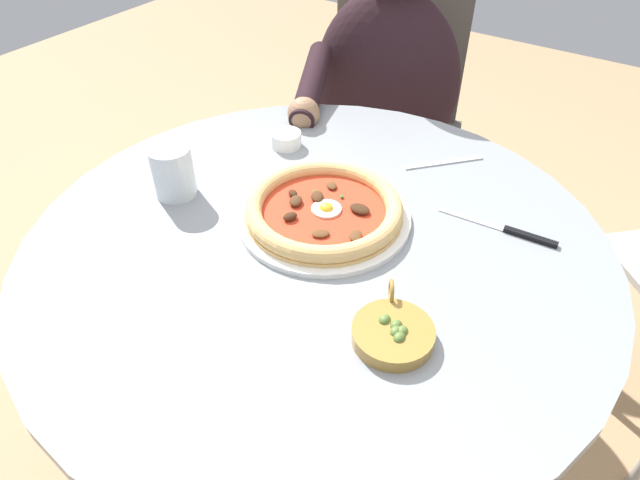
{
  "coord_description": "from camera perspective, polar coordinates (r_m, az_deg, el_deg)",
  "views": [
    {
      "loc": [
        -0.58,
        -0.4,
        1.32
      ],
      "look_at": [
        -0.02,
        -0.02,
        0.75
      ],
      "focal_mm": 31.48,
      "sensor_mm": 36.0,
      "label": 1
    }
  ],
  "objects": [
    {
      "name": "pizza_on_plate",
      "position": [
        0.95,
        0.39,
        2.99
      ],
      "size": [
        0.3,
        0.3,
        0.04
      ],
      "color": "white",
      "rests_on": "dining_table"
    },
    {
      "name": "diner_person",
      "position": [
        1.6,
        6.08,
        8.8
      ],
      "size": [
        0.56,
        0.42,
        1.1
      ],
      "color": "#282833",
      "rests_on": "ground"
    },
    {
      "name": "water_glass",
      "position": [
        1.03,
        -14.67,
        6.44
      ],
      "size": [
        0.07,
        0.07,
        0.09
      ],
      "color": "silver",
      "rests_on": "dining_table"
    },
    {
      "name": "dining_table",
      "position": [
        1.0,
        -0.36,
        -5.38
      ],
      "size": [
        0.96,
        0.96,
        0.73
      ],
      "color": "gray",
      "rests_on": "ground"
    },
    {
      "name": "olive_pan",
      "position": [
        0.77,
        7.43,
        -9.34
      ],
      "size": [
        0.13,
        0.11,
        0.05
      ],
      "color": "olive",
      "rests_on": "dining_table"
    },
    {
      "name": "cafe_chair_diner",
      "position": [
        1.71,
        7.14,
        12.56
      ],
      "size": [
        0.53,
        0.53,
        0.88
      ],
      "color": "#504A45",
      "rests_on": "ground"
    },
    {
      "name": "fork_utensil",
      "position": [
        1.13,
        12.48,
        7.67
      ],
      "size": [
        0.13,
        0.12,
        0.0
      ],
      "color": "#BCBCC1",
      "rests_on": "dining_table"
    },
    {
      "name": "steak_knife",
      "position": [
        0.98,
        19.11,
        0.77
      ],
      "size": [
        0.02,
        0.2,
        0.01
      ],
      "color": "silver",
      "rests_on": "dining_table"
    },
    {
      "name": "ramekin_capers",
      "position": [
        1.15,
        -3.47,
        10.24
      ],
      "size": [
        0.06,
        0.06,
        0.03
      ],
      "color": "white",
      "rests_on": "dining_table"
    },
    {
      "name": "ground_plane",
      "position": [
        1.5,
        -0.25,
        -21.93
      ],
      "size": [
        6.0,
        6.0,
        0.02
      ],
      "primitive_type": "cube",
      "color": "tan"
    }
  ]
}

